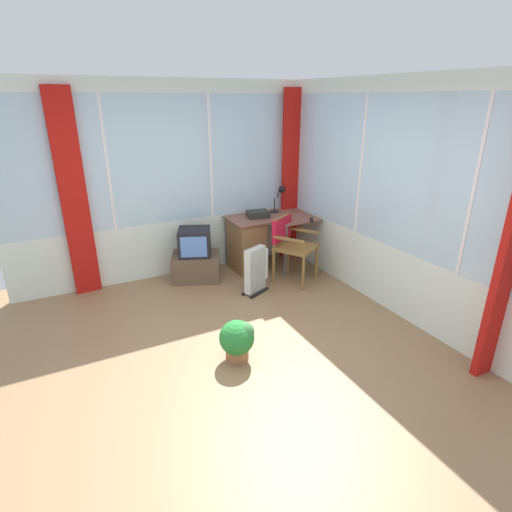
{
  "coord_description": "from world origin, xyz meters",
  "views": [
    {
      "loc": [
        -1.33,
        -3.04,
        2.38
      ],
      "look_at": [
        0.48,
        0.5,
        0.81
      ],
      "focal_mm": 28.31,
      "sensor_mm": 36.0,
      "label": 1
    }
  ],
  "objects_px": {
    "tv_on_stand": "(195,258)",
    "paper_tray": "(258,214)",
    "wooden_armchair": "(288,239)",
    "space_heater": "(257,270)",
    "potted_plant": "(238,339)",
    "tv_remote": "(312,220)",
    "desk_lamp": "(281,195)",
    "desk": "(249,242)"
  },
  "relations": [
    {
      "from": "tv_on_stand",
      "to": "paper_tray",
      "type": "bearing_deg",
      "value": 1.19
    },
    {
      "from": "wooden_armchair",
      "to": "tv_on_stand",
      "type": "bearing_deg",
      "value": 153.51
    },
    {
      "from": "tv_on_stand",
      "to": "space_heater",
      "type": "bearing_deg",
      "value": -52.45
    },
    {
      "from": "paper_tray",
      "to": "potted_plant",
      "type": "height_order",
      "value": "paper_tray"
    },
    {
      "from": "tv_remote",
      "to": "paper_tray",
      "type": "distance_m",
      "value": 0.77
    },
    {
      "from": "paper_tray",
      "to": "wooden_armchair",
      "type": "bearing_deg",
      "value": -74.61
    },
    {
      "from": "tv_remote",
      "to": "paper_tray",
      "type": "relative_size",
      "value": 0.5
    },
    {
      "from": "desk_lamp",
      "to": "space_heater",
      "type": "xyz_separation_m",
      "value": [
        -0.83,
        -0.83,
        -0.72
      ]
    },
    {
      "from": "desk",
      "to": "potted_plant",
      "type": "xyz_separation_m",
      "value": [
        -1.08,
        -1.96,
        -0.18
      ]
    },
    {
      "from": "desk",
      "to": "desk_lamp",
      "type": "xyz_separation_m",
      "value": [
        0.57,
        0.09,
        0.63
      ]
    },
    {
      "from": "wooden_armchair",
      "to": "space_heater",
      "type": "bearing_deg",
      "value": -163.55
    },
    {
      "from": "space_heater",
      "to": "paper_tray",
      "type": "bearing_deg",
      "value": 61.51
    },
    {
      "from": "desk",
      "to": "desk_lamp",
      "type": "distance_m",
      "value": 0.85
    },
    {
      "from": "potted_plant",
      "to": "tv_on_stand",
      "type": "bearing_deg",
      "value": 82.42
    },
    {
      "from": "tv_on_stand",
      "to": "potted_plant",
      "type": "relative_size",
      "value": 1.84
    },
    {
      "from": "desk_lamp",
      "to": "space_heater",
      "type": "relative_size",
      "value": 0.66
    },
    {
      "from": "tv_remote",
      "to": "tv_on_stand",
      "type": "height_order",
      "value": "tv_remote"
    },
    {
      "from": "desk",
      "to": "potted_plant",
      "type": "height_order",
      "value": "desk"
    },
    {
      "from": "desk",
      "to": "wooden_armchair",
      "type": "height_order",
      "value": "wooden_armchair"
    },
    {
      "from": "desk",
      "to": "space_heater",
      "type": "relative_size",
      "value": 1.93
    },
    {
      "from": "desk_lamp",
      "to": "potted_plant",
      "type": "relative_size",
      "value": 0.99
    },
    {
      "from": "potted_plant",
      "to": "desk",
      "type": "bearing_deg",
      "value": 61.01
    },
    {
      "from": "space_heater",
      "to": "potted_plant",
      "type": "relative_size",
      "value": 1.5
    },
    {
      "from": "tv_remote",
      "to": "wooden_armchair",
      "type": "height_order",
      "value": "wooden_armchair"
    },
    {
      "from": "tv_remote",
      "to": "paper_tray",
      "type": "xyz_separation_m",
      "value": [
        -0.58,
        0.51,
        0.03
      ]
    },
    {
      "from": "desk_lamp",
      "to": "desk",
      "type": "bearing_deg",
      "value": -171.03
    },
    {
      "from": "tv_remote",
      "to": "potted_plant",
      "type": "relative_size",
      "value": 0.36
    },
    {
      "from": "wooden_armchair",
      "to": "space_heater",
      "type": "distance_m",
      "value": 0.66
    },
    {
      "from": "tv_on_stand",
      "to": "potted_plant",
      "type": "height_order",
      "value": "tv_on_stand"
    },
    {
      "from": "tv_on_stand",
      "to": "potted_plant",
      "type": "xyz_separation_m",
      "value": [
        -0.26,
        -1.95,
        -0.09
      ]
    },
    {
      "from": "wooden_armchair",
      "to": "tv_remote",
      "type": "bearing_deg",
      "value": 10.59
    },
    {
      "from": "space_heater",
      "to": "potted_plant",
      "type": "height_order",
      "value": "space_heater"
    },
    {
      "from": "tv_remote",
      "to": "paper_tray",
      "type": "height_order",
      "value": "paper_tray"
    },
    {
      "from": "tv_remote",
      "to": "wooden_armchair",
      "type": "distance_m",
      "value": 0.47
    },
    {
      "from": "paper_tray",
      "to": "space_heater",
      "type": "bearing_deg",
      "value": -118.49
    },
    {
      "from": "tv_on_stand",
      "to": "desk",
      "type": "bearing_deg",
      "value": 0.26
    },
    {
      "from": "desk_lamp",
      "to": "paper_tray",
      "type": "bearing_deg",
      "value": -170.01
    },
    {
      "from": "paper_tray",
      "to": "potted_plant",
      "type": "xyz_separation_m",
      "value": [
        -1.24,
        -1.97,
        -0.58
      ]
    },
    {
      "from": "tv_remote",
      "to": "potted_plant",
      "type": "height_order",
      "value": "tv_remote"
    },
    {
      "from": "paper_tray",
      "to": "space_heater",
      "type": "relative_size",
      "value": 0.49
    },
    {
      "from": "tv_remote",
      "to": "wooden_armchair",
      "type": "relative_size",
      "value": 0.17
    },
    {
      "from": "wooden_armchair",
      "to": "space_heater",
      "type": "relative_size",
      "value": 1.44
    }
  ]
}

